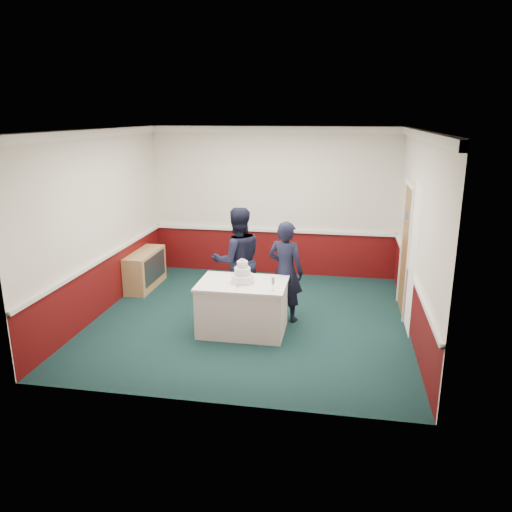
% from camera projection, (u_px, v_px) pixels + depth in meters
% --- Properties ---
extents(ground, '(5.00, 5.00, 0.00)m').
position_uv_depth(ground, '(251.00, 319.00, 8.14)').
color(ground, '#122E2B').
rests_on(ground, ground).
extents(room_shell, '(5.00, 5.00, 3.00)m').
position_uv_depth(room_shell, '(262.00, 193.00, 8.16)').
color(room_shell, silver).
rests_on(room_shell, ground).
extents(sideboard, '(0.41, 1.20, 0.70)m').
position_uv_depth(sideboard, '(145.00, 269.00, 9.55)').
color(sideboard, '#A17B4E').
rests_on(sideboard, ground).
extents(cake_table, '(1.32, 0.92, 0.79)m').
position_uv_depth(cake_table, '(243.00, 307.00, 7.58)').
color(cake_table, white).
rests_on(cake_table, ground).
extents(wedding_cake, '(0.35, 0.35, 0.36)m').
position_uv_depth(wedding_cake, '(242.00, 275.00, 7.44)').
color(wedding_cake, white).
rests_on(wedding_cake, cake_table).
extents(cake_knife, '(0.02, 0.22, 0.00)m').
position_uv_depth(cake_knife, '(238.00, 286.00, 7.28)').
color(cake_knife, silver).
rests_on(cake_knife, cake_table).
extents(champagne_flute, '(0.05, 0.05, 0.21)m').
position_uv_depth(champagne_flute, '(273.00, 281.00, 7.08)').
color(champagne_flute, silver).
rests_on(champagne_flute, cake_table).
extents(person_man, '(1.07, 0.97, 1.78)m').
position_uv_depth(person_man, '(238.00, 260.00, 8.23)').
color(person_man, black).
rests_on(person_man, ground).
extents(person_woman, '(0.69, 0.56, 1.63)m').
position_uv_depth(person_woman, '(286.00, 271.00, 7.90)').
color(person_woman, black).
rests_on(person_woman, ground).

